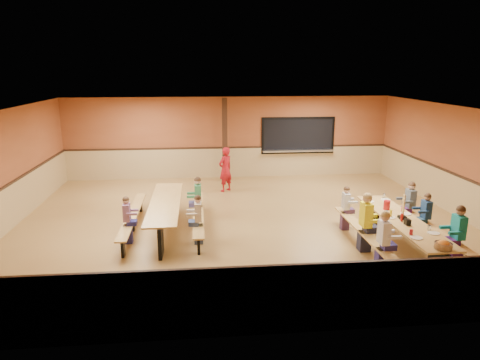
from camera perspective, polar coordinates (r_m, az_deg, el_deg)
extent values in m
plane|color=olive|center=(11.51, 0.39, -5.65)|extent=(12.00, 12.00, 0.00)
cube|color=brown|center=(15.97, -1.46, 5.67)|extent=(12.00, 0.04, 3.00)
cube|color=brown|center=(6.35, 5.10, -8.54)|extent=(12.00, 0.04, 3.00)
cube|color=brown|center=(12.05, -29.28, 0.81)|extent=(0.04, 10.00, 3.00)
cube|color=brown|center=(13.12, 27.48, 2.03)|extent=(0.04, 10.00, 3.00)
cube|color=white|center=(10.84, 0.41, 9.39)|extent=(12.00, 10.00, 0.04)
cube|color=black|center=(16.32, 7.74, 5.92)|extent=(2.60, 0.06, 1.20)
cube|color=silver|center=(16.33, 7.74, 3.89)|extent=(2.70, 0.28, 0.06)
cube|color=black|center=(15.37, -2.04, 5.31)|extent=(0.18, 0.18, 3.00)
cube|color=tan|center=(10.25, 20.79, -4.96)|extent=(0.75, 3.60, 0.04)
cube|color=black|center=(9.13, 24.85, -10.32)|extent=(0.08, 0.60, 0.70)
cube|color=black|center=(11.70, 17.34, -4.19)|extent=(0.08, 0.60, 0.70)
cube|color=tan|center=(10.02, 16.37, -6.80)|extent=(0.26, 3.60, 0.04)
cube|color=black|center=(10.10, 16.28, -7.99)|extent=(0.06, 0.18, 0.41)
cube|color=tan|center=(10.73, 24.63, -6.13)|extent=(0.26, 3.60, 0.04)
cube|color=black|center=(10.81, 24.50, -7.25)|extent=(0.06, 0.18, 0.41)
cube|color=tan|center=(10.94, -9.95, -2.99)|extent=(0.75, 3.60, 0.04)
cube|color=black|center=(9.61, -10.52, -7.89)|extent=(0.08, 0.60, 0.70)
cube|color=black|center=(12.52, -9.37, -2.46)|extent=(0.08, 0.60, 0.70)
cube|color=tan|center=(11.12, -14.14, -4.48)|extent=(0.26, 3.60, 0.04)
cube|color=black|center=(11.20, -14.07, -5.57)|extent=(0.06, 0.18, 0.41)
cube|color=tan|center=(10.99, -5.58, -4.33)|extent=(0.26, 3.60, 0.04)
cube|color=black|center=(11.07, -5.55, -5.43)|extent=(0.06, 0.18, 0.41)
imported|color=#A8131B|center=(14.20, -1.97, 1.42)|extent=(0.64, 0.62, 1.49)
cylinder|color=#AC161A|center=(10.75, 18.98, -3.18)|extent=(0.16, 0.16, 0.22)
cube|color=black|center=(9.88, 21.43, -5.23)|extent=(0.10, 0.14, 0.13)
cylinder|color=yellow|center=(10.25, 19.46, -4.22)|extent=(0.06, 0.06, 0.17)
cylinder|color=#B2140F|center=(10.06, 20.77, -4.69)|extent=(0.06, 0.06, 0.17)
cube|color=black|center=(10.25, 20.82, -4.68)|extent=(0.16, 0.16, 0.06)
cube|color=tan|center=(10.16, 20.96, -3.19)|extent=(0.02, 0.09, 0.50)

